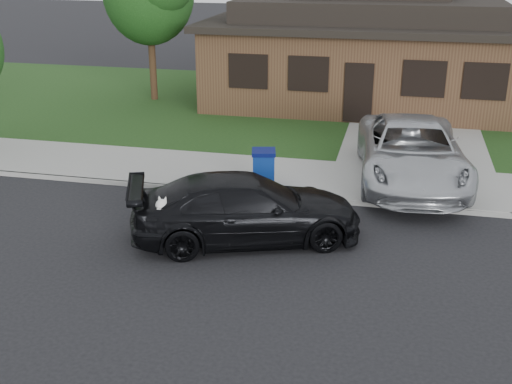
# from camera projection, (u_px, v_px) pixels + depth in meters

# --- Properties ---
(ground) EXTENTS (120.00, 120.00, 0.00)m
(ground) POSITION_uv_depth(u_px,v_px,m) (131.00, 247.00, 13.92)
(ground) COLOR black
(ground) RESTS_ON ground
(sidewalk) EXTENTS (60.00, 3.00, 0.12)m
(sidewalk) POSITION_uv_depth(u_px,v_px,m) (200.00, 170.00, 18.45)
(sidewalk) COLOR gray
(sidewalk) RESTS_ON ground
(curb) EXTENTS (60.00, 0.12, 0.12)m
(curb) POSITION_uv_depth(u_px,v_px,m) (183.00, 188.00, 17.08)
(curb) COLOR gray
(curb) RESTS_ON ground
(lawn) EXTENTS (60.00, 13.00, 0.13)m
(lawn) POSITION_uv_depth(u_px,v_px,m) (260.00, 106.00, 25.72)
(lawn) COLOR #193814
(lawn) RESTS_ON ground
(driveway) EXTENTS (4.50, 13.00, 0.14)m
(driveway) POSITION_uv_depth(u_px,v_px,m) (413.00, 136.00, 21.74)
(driveway) COLOR gray
(driveway) RESTS_ON ground
(sedan) EXTENTS (5.44, 3.71, 1.46)m
(sedan) POSITION_uv_depth(u_px,v_px,m) (246.00, 209.00, 14.03)
(sedan) COLOR black
(sedan) RESTS_ON ground
(minivan) EXTENTS (3.27, 6.09, 1.62)m
(minivan) POSITION_uv_depth(u_px,v_px,m) (412.00, 152.00, 17.12)
(minivan) COLOR #B9BCC0
(minivan) RESTS_ON driveway
(recycling_bin) EXTENTS (0.73, 0.73, 1.02)m
(recycling_bin) POSITION_uv_depth(u_px,v_px,m) (264.00, 169.00, 16.83)
(recycling_bin) COLOR navy
(recycling_bin) RESTS_ON sidewalk
(house) EXTENTS (12.60, 8.60, 4.65)m
(house) POSITION_uv_depth(u_px,v_px,m) (367.00, 50.00, 25.95)
(house) COLOR #422B1C
(house) RESTS_ON ground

